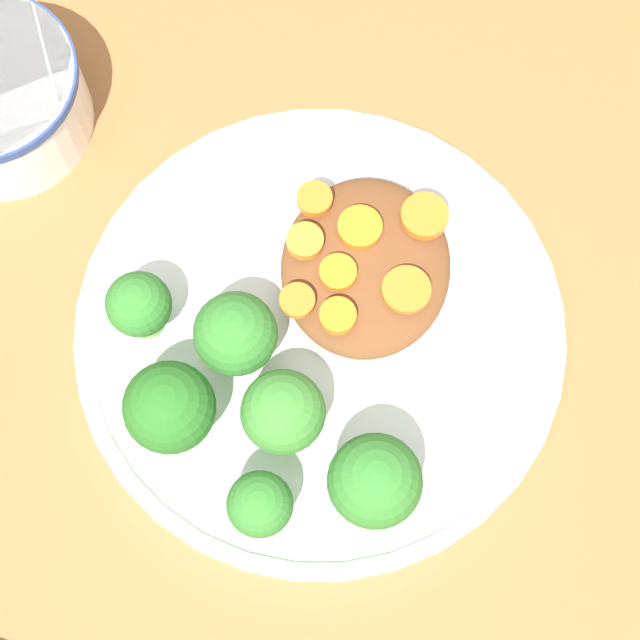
# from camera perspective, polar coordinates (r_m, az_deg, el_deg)

# --- Properties ---
(ground_plane) EXTENTS (4.00, 4.00, 0.00)m
(ground_plane) POSITION_cam_1_polar(r_m,az_deg,el_deg) (0.59, -0.00, -0.89)
(ground_plane) COLOR #9E6638
(plate) EXTENTS (0.26, 0.26, 0.02)m
(plate) POSITION_cam_1_polar(r_m,az_deg,el_deg) (0.58, -0.00, -0.60)
(plate) COLOR white
(plate) RESTS_ON ground_plane
(stew_mound) EXTENTS (0.09, 0.10, 0.02)m
(stew_mound) POSITION_cam_1_polar(r_m,az_deg,el_deg) (0.57, 2.45, 2.86)
(stew_mound) COLOR brown
(stew_mound) RESTS_ON plate
(broccoli_floret_0) EXTENTS (0.04, 0.04, 0.06)m
(broccoli_floret_0) POSITION_cam_1_polar(r_m,az_deg,el_deg) (0.53, -1.98, -4.98)
(broccoli_floret_0) COLOR #759E51
(broccoli_floret_0) RESTS_ON plate
(broccoli_floret_1) EXTENTS (0.05, 0.05, 0.06)m
(broccoli_floret_1) POSITION_cam_1_polar(r_m,az_deg,el_deg) (0.52, 2.94, -8.60)
(broccoli_floret_1) COLOR #759E51
(broccoli_floret_1) RESTS_ON plate
(broccoli_floret_2) EXTENTS (0.05, 0.05, 0.06)m
(broccoli_floret_2) POSITION_cam_1_polar(r_m,az_deg,el_deg) (0.53, -8.02, -4.68)
(broccoli_floret_2) COLOR #759E51
(broccoli_floret_2) RESTS_ON plate
(broccoli_floret_3) EXTENTS (0.04, 0.04, 0.06)m
(broccoli_floret_3) POSITION_cam_1_polar(r_m,az_deg,el_deg) (0.54, -4.52, -0.80)
(broccoli_floret_3) COLOR #7FA85B
(broccoli_floret_3) RESTS_ON plate
(broccoli_floret_4) EXTENTS (0.03, 0.03, 0.05)m
(broccoli_floret_4) POSITION_cam_1_polar(r_m,az_deg,el_deg) (0.55, -9.60, 0.73)
(broccoli_floret_4) COLOR #7FA85B
(broccoli_floret_4) RESTS_ON plate
(broccoli_floret_5) EXTENTS (0.03, 0.03, 0.05)m
(broccoli_floret_5) POSITION_cam_1_polar(r_m,az_deg,el_deg) (0.52, -3.21, -9.81)
(broccoli_floret_5) COLOR #7FA85B
(broccoli_floret_5) RESTS_ON plate
(carrot_slice_0) EXTENTS (0.03, 0.03, 0.00)m
(carrot_slice_0) POSITION_cam_1_polar(r_m,az_deg,el_deg) (0.55, 4.63, 1.62)
(carrot_slice_0) COLOR orange
(carrot_slice_0) RESTS_ON stew_mound
(carrot_slice_1) EXTENTS (0.02, 0.02, 0.01)m
(carrot_slice_1) POSITION_cam_1_polar(r_m,az_deg,el_deg) (0.56, 2.14, 4.96)
(carrot_slice_1) COLOR orange
(carrot_slice_1) RESTS_ON stew_mound
(carrot_slice_2) EXTENTS (0.02, 0.02, 0.01)m
(carrot_slice_2) POSITION_cam_1_polar(r_m,az_deg,el_deg) (0.55, 0.96, 0.26)
(carrot_slice_2) COLOR orange
(carrot_slice_2) RESTS_ON stew_mound
(carrot_slice_3) EXTENTS (0.03, 0.03, 0.01)m
(carrot_slice_3) POSITION_cam_1_polar(r_m,az_deg,el_deg) (0.57, 5.60, 5.54)
(carrot_slice_3) COLOR orange
(carrot_slice_3) RESTS_ON stew_mound
(carrot_slice_4) EXTENTS (0.02, 0.02, 0.01)m
(carrot_slice_4) POSITION_cam_1_polar(r_m,az_deg,el_deg) (0.56, -0.80, 4.23)
(carrot_slice_4) COLOR orange
(carrot_slice_4) RESTS_ON stew_mound
(carrot_slice_5) EXTENTS (0.02, 0.02, 0.01)m
(carrot_slice_5) POSITION_cam_1_polar(r_m,az_deg,el_deg) (0.57, -0.29, 6.48)
(carrot_slice_5) COLOR orange
(carrot_slice_5) RESTS_ON stew_mound
(carrot_slice_6) EXTENTS (0.02, 0.02, 0.01)m
(carrot_slice_6) POSITION_cam_1_polar(r_m,az_deg,el_deg) (0.56, 0.96, 2.55)
(carrot_slice_6) COLOR orange
(carrot_slice_6) RESTS_ON stew_mound
(carrot_slice_7) EXTENTS (0.02, 0.02, 0.01)m
(carrot_slice_7) POSITION_cam_1_polar(r_m,az_deg,el_deg) (0.55, -1.22, 1.04)
(carrot_slice_7) COLOR orange
(carrot_slice_7) RESTS_ON stew_mound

